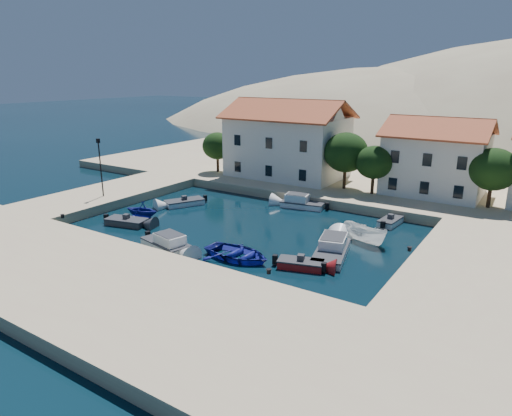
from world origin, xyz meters
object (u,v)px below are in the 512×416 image
at_px(lamppost, 100,162).
at_px(cabin_cruiser_south, 166,243).
at_px(cabin_cruiser_east, 331,251).
at_px(building_left, 287,138).
at_px(rowboat_south, 237,258).
at_px(building_mid, 436,155).
at_px(boat_east, 364,242).

bearing_deg(lamppost, cabin_cruiser_south, -21.43).
bearing_deg(cabin_cruiser_east, cabin_cruiser_south, 101.47).
bearing_deg(building_left, rowboat_south, -68.92).
height_order(cabin_cruiser_south, cabin_cruiser_east, same).
relative_size(cabin_cruiser_south, rowboat_south, 0.89).
bearing_deg(building_mid, cabin_cruiser_south, -118.87).
distance_m(building_left, rowboat_south, 26.70).
height_order(lamppost, boat_east, lamppost).
bearing_deg(building_left, cabin_cruiser_east, -52.50).
bearing_deg(cabin_cruiser_east, rowboat_south, 112.10).
relative_size(building_mid, lamppost, 1.69).
xyz_separation_m(building_left, cabin_cruiser_east, (15.26, -19.90, -5.46)).
bearing_deg(lamppost, rowboat_south, -11.63).
distance_m(rowboat_south, boat_east, 11.24).
xyz_separation_m(building_mid, cabin_cruiser_south, (-14.77, -26.78, -4.75)).
xyz_separation_m(building_left, lamppost, (-11.50, -20.00, -1.18)).
bearing_deg(boat_east, cabin_cruiser_south, 146.31).
bearing_deg(lamppost, boat_east, 9.30).
distance_m(building_left, lamppost, 23.10).
height_order(lamppost, cabin_cruiser_east, lamppost).
bearing_deg(rowboat_south, cabin_cruiser_south, 105.24).
xyz_separation_m(cabin_cruiser_east, boat_east, (1.04, 4.45, -0.48)).
height_order(lamppost, cabin_cruiser_south, lamppost).
distance_m(building_left, boat_east, 23.23).
bearing_deg(cabin_cruiser_south, boat_east, 50.94).
relative_size(lamppost, boat_east, 1.41).
xyz_separation_m(building_left, boat_east, (16.30, -15.45, -5.94)).
height_order(building_left, cabin_cruiser_east, building_left).
bearing_deg(rowboat_south, building_left, 22.67).
distance_m(lamppost, boat_east, 28.57).
height_order(building_left, cabin_cruiser_south, building_left).
bearing_deg(cabin_cruiser_south, lamppost, 171.17).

